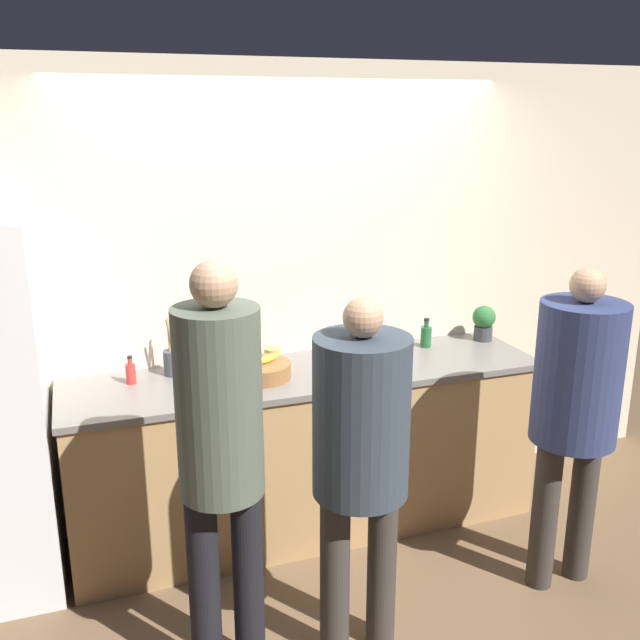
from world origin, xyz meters
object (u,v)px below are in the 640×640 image
person_left (221,444)px  utensil_crock (172,361)px  fruit_bowl (261,370)px  cup_yellow (273,356)px  bottle_green (426,336)px  potted_plant (484,322)px  cup_black (223,390)px  bottle_red (131,373)px  person_center (361,444)px  person_right (576,397)px

person_left → utensil_crock: person_left is taller
fruit_bowl → cup_yellow: 0.23m
bottle_green → cup_yellow: bottle_green is taller
fruit_bowl → potted_plant: (1.47, 0.19, 0.07)m
person_left → cup_black: bearing=77.8°
cup_black → potted_plant: size_ratio=0.40×
bottle_red → cup_black: bottle_red is taller
bottle_green → person_left: bearing=-142.7°
bottle_green → cup_black: bottle_green is taller
person_left → utensil_crock: bearing=91.3°
utensil_crock → fruit_bowl: bearing=-25.1°
cup_black → potted_plant: 1.77m
fruit_bowl → person_center: bearing=-80.6°
potted_plant → fruit_bowl: bearing=-172.8°
person_right → utensil_crock: 2.07m
person_left → fruit_bowl: person_left is taller
person_center → cup_black: person_center is taller
person_right → fruit_bowl: person_right is taller
fruit_bowl → cup_black: 0.34m
person_left → utensil_crock: (-0.03, 1.15, -0.04)m
bottle_green → potted_plant: bearing=0.3°
person_right → person_left: bearing=-177.8°
person_right → cup_yellow: bearing=137.9°
bottle_green → potted_plant: potted_plant is taller
utensil_crock → bottle_red: (-0.22, -0.06, -0.02)m
fruit_bowl → bottle_green: (1.07, 0.18, 0.03)m
person_right → cup_black: size_ratio=18.67×
fruit_bowl → bottle_red: (-0.66, 0.14, 0.02)m
bottle_red → person_left: bearing=-77.1°
person_center → cup_black: 0.88m
person_left → fruit_bowl: (0.41, 0.95, -0.07)m
person_right → bottle_green: (-0.25, 1.07, 0.01)m
utensil_crock → cup_yellow: bearing=-0.4°
person_right → cup_yellow: (-1.20, 1.08, -0.01)m
person_left → potted_plant: size_ratio=8.27×
bottle_red → potted_plant: potted_plant is taller
utensil_crock → person_left: bearing=-88.7°
person_left → cup_yellow: 1.27m
person_left → potted_plant: (1.88, 1.14, 0.00)m
cup_black → person_center: bearing=-61.6°
person_right → utensil_crock: bearing=148.3°
person_left → cup_yellow: bearing=65.2°
person_right → cup_yellow: size_ratio=17.36×
person_left → person_center: person_left is taller
bottle_red → cup_black: bearing=-41.7°
fruit_bowl → utensil_crock: (-0.44, 0.20, 0.03)m
fruit_bowl → bottle_red: bearing=167.7°
potted_plant → person_center: bearing=-138.0°
cup_yellow → bottle_green: bearing=-1.0°
person_right → potted_plant: size_ratio=7.52×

